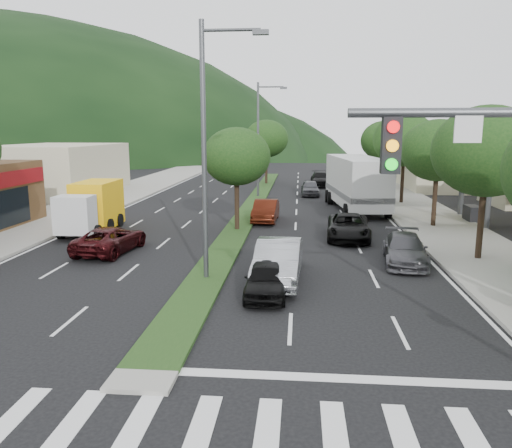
# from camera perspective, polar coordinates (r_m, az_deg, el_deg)

# --- Properties ---
(ground) EXTENTS (160.00, 160.00, 0.00)m
(ground) POSITION_cam_1_polar(r_m,az_deg,el_deg) (13.25, -12.36, -16.42)
(ground) COLOR black
(ground) RESTS_ON ground
(sidewalk_right) EXTENTS (5.00, 90.00, 0.15)m
(sidewalk_right) POSITION_cam_1_polar(r_m,az_deg,el_deg) (37.73, 18.43, 1.17)
(sidewalk_right) COLOR gray
(sidewalk_right) RESTS_ON ground
(sidewalk_left) EXTENTS (6.00, 90.00, 0.15)m
(sidewalk_left) POSITION_cam_1_polar(r_m,az_deg,el_deg) (40.32, -19.53, 1.69)
(sidewalk_left) COLOR gray
(sidewalk_left) RESTS_ON ground
(median) EXTENTS (1.60, 56.00, 0.12)m
(median) POSITION_cam_1_polar(r_m,az_deg,el_deg) (39.83, -0.38, 2.18)
(median) COLOR #1B3814
(median) RESTS_ON ground
(crosswalk) EXTENTS (19.00, 2.20, 0.01)m
(crosswalk) POSITION_cam_1_polar(r_m,az_deg,el_deg) (11.60, -15.48, -20.75)
(crosswalk) COLOR silver
(crosswalk) RESTS_ON ground
(bldg_left_far) EXTENTS (9.00, 14.00, 4.60)m
(bldg_left_far) POSITION_cam_1_polar(r_m,az_deg,el_deg) (50.74, -21.70, 5.82)
(bldg_left_far) COLOR beige
(bldg_left_far) RESTS_ON ground
(bldg_right_far) EXTENTS (10.00, 16.00, 5.20)m
(bldg_right_far) POSITION_cam_1_polar(r_m,az_deg,el_deg) (57.53, 21.10, 6.66)
(bldg_right_far) COLOR beige
(bldg_right_far) RESTS_ON ground
(tree_r_b) EXTENTS (4.80, 4.80, 6.94)m
(tree_r_b) POSITION_cam_1_polar(r_m,az_deg,el_deg) (24.67, 24.88, 7.54)
(tree_r_b) COLOR black
(tree_r_b) RESTS_ON sidewalk_right
(tree_r_c) EXTENTS (4.40, 4.40, 6.48)m
(tree_r_c) POSITION_cam_1_polar(r_m,az_deg,el_deg) (32.32, 20.08, 7.90)
(tree_r_c) COLOR black
(tree_r_c) RESTS_ON sidewalk_right
(tree_r_d) EXTENTS (5.00, 5.00, 7.17)m
(tree_r_d) POSITION_cam_1_polar(r_m,az_deg,el_deg) (42.05, 16.61, 9.20)
(tree_r_d) COLOR black
(tree_r_d) RESTS_ON sidewalk_right
(tree_r_e) EXTENTS (4.60, 4.60, 6.71)m
(tree_r_e) POSITION_cam_1_polar(r_m,az_deg,el_deg) (51.89, 14.41, 9.20)
(tree_r_e) COLOR black
(tree_r_e) RESTS_ON sidewalk_right
(tree_med_near) EXTENTS (4.00, 4.00, 6.02)m
(tree_med_near) POSITION_cam_1_polar(r_m,az_deg,el_deg) (29.49, -2.24, 7.70)
(tree_med_near) COLOR black
(tree_med_near) RESTS_ON median
(tree_med_far) EXTENTS (4.80, 4.80, 6.94)m
(tree_med_far) POSITION_cam_1_polar(r_m,az_deg,el_deg) (55.35, 1.20, 9.73)
(tree_med_far) COLOR black
(tree_med_far) RESTS_ON median
(streetlight_near) EXTENTS (2.60, 0.25, 10.00)m
(streetlight_near) POSITION_cam_1_polar(r_m,az_deg,el_deg) (19.54, -5.40, 9.50)
(streetlight_near) COLOR #47494C
(streetlight_near) RESTS_ON ground
(streetlight_mid) EXTENTS (2.60, 0.25, 10.00)m
(streetlight_mid) POSITION_cam_1_polar(r_m,az_deg,el_deg) (44.36, 0.50, 10.22)
(streetlight_mid) COLOR #47494C
(streetlight_mid) RESTS_ON ground
(sedan_silver) EXTENTS (1.94, 5.07, 1.65)m
(sedan_silver) POSITION_cam_1_polar(r_m,az_deg,el_deg) (19.93, 2.53, -4.29)
(sedan_silver) COLOR #A0A2A7
(sedan_silver) RESTS_ON ground
(suv_maroon) EXTENTS (2.73, 4.93, 1.31)m
(suv_maroon) POSITION_cam_1_polar(r_m,az_deg,el_deg) (25.67, -16.28, -1.70)
(suv_maroon) COLOR black
(suv_maroon) RESTS_ON ground
(car_queue_a) EXTENTS (1.56, 3.73, 1.26)m
(car_queue_a) POSITION_cam_1_polar(r_m,az_deg,el_deg) (18.31, 1.13, -6.28)
(car_queue_a) COLOR black
(car_queue_a) RESTS_ON ground
(car_queue_b) EXTENTS (2.36, 4.72, 1.32)m
(car_queue_b) POSITION_cam_1_polar(r_m,az_deg,el_deg) (23.59, 16.66, -2.78)
(car_queue_b) COLOR #48474C
(car_queue_b) RESTS_ON ground
(car_queue_c) EXTENTS (1.65, 4.36, 1.42)m
(car_queue_c) POSITION_cam_1_polar(r_m,az_deg,el_deg) (32.97, 1.11, 1.53)
(car_queue_c) COLOR #49180C
(car_queue_c) RESTS_ON ground
(car_queue_d) EXTENTS (2.60, 5.08, 1.37)m
(car_queue_d) POSITION_cam_1_polar(r_m,az_deg,el_deg) (28.11, 10.52, -0.32)
(car_queue_d) COLOR black
(car_queue_d) RESTS_ON ground
(car_queue_e) EXTENTS (1.71, 4.10, 1.39)m
(car_queue_e) POSITION_cam_1_polar(r_m,az_deg,el_deg) (46.31, 6.21, 4.12)
(car_queue_e) COLOR #4A4B4F
(car_queue_e) RESTS_ON ground
(car_queue_f) EXTENTS (2.20, 5.27, 1.52)m
(car_queue_f) POSITION_cam_1_polar(r_m,az_deg,el_deg) (54.13, 7.44, 5.11)
(car_queue_f) COLOR black
(car_queue_f) RESTS_ON ground
(box_truck) EXTENTS (2.46, 5.98, 2.92)m
(box_truck) POSITION_cam_1_polar(r_m,az_deg,el_deg) (31.22, -18.10, 1.72)
(box_truck) COLOR silver
(box_truck) RESTS_ON ground
(motorhome) EXTENTS (4.22, 10.59, 3.96)m
(motorhome) POSITION_cam_1_polar(r_m,az_deg,el_deg) (38.34, 11.38, 4.73)
(motorhome) COLOR #BABABA
(motorhome) RESTS_ON ground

